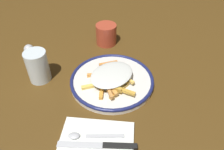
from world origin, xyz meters
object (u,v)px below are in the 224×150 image
(fries_heap, at_px, (112,77))
(spoon, at_px, (86,136))
(coffee_mug, at_px, (106,34))
(water_glass, at_px, (38,66))
(salt_shaker, at_px, (30,53))
(napkin, at_px, (97,147))
(plate, at_px, (112,80))
(knife, at_px, (104,145))

(fries_heap, xyz_separation_m, spoon, (-0.22, 0.03, -0.02))
(fries_heap, height_order, coffee_mug, coffee_mug)
(water_glass, xyz_separation_m, salt_shaker, (0.09, 0.08, -0.02))
(napkin, distance_m, salt_shaker, 0.47)
(plate, relative_size, salt_shaker, 3.99)
(napkin, height_order, knife, knife)
(water_glass, bearing_deg, plate, -85.45)
(napkin, height_order, water_glass, water_glass)
(fries_heap, bearing_deg, coffee_mug, 14.64)
(plate, xyz_separation_m, salt_shaker, (0.07, 0.33, 0.02))
(fries_heap, bearing_deg, salt_shaker, 75.52)
(fries_heap, xyz_separation_m, napkin, (-0.24, -0.00, -0.03))
(plate, relative_size, coffee_mug, 2.52)
(knife, relative_size, salt_shaker, 2.89)
(plate, relative_size, knife, 1.38)
(fries_heap, xyz_separation_m, salt_shaker, (0.09, 0.33, -0.00))
(coffee_mug, xyz_separation_m, salt_shaker, (-0.18, 0.27, -0.01))
(napkin, relative_size, knife, 0.94)
(napkin, bearing_deg, coffee_mug, 8.03)
(plate, height_order, fries_heap, fries_heap)
(fries_heap, relative_size, spoon, 1.30)
(plate, height_order, spoon, plate)
(plate, xyz_separation_m, water_glass, (-0.02, 0.26, 0.04))
(plate, distance_m, salt_shaker, 0.34)
(water_glass, distance_m, salt_shaker, 0.12)
(spoon, bearing_deg, plate, -7.38)
(spoon, bearing_deg, napkin, -122.39)
(fries_heap, height_order, napkin, fries_heap)
(napkin, relative_size, water_glass, 1.75)
(fries_heap, bearing_deg, spoon, 171.95)
(plate, distance_m, knife, 0.26)
(water_glass, bearing_deg, coffee_mug, -34.56)
(fries_heap, relative_size, water_glass, 1.76)
(napkin, relative_size, spoon, 1.30)
(fries_heap, distance_m, coffee_mug, 0.27)
(salt_shaker, bearing_deg, napkin, -134.47)
(fries_heap, bearing_deg, knife, -174.90)
(spoon, xyz_separation_m, salt_shaker, (0.31, 0.30, 0.02))
(napkin, xyz_separation_m, water_glass, (0.24, 0.26, 0.05))
(salt_shaker, bearing_deg, water_glass, -140.53)
(fries_heap, distance_m, spoon, 0.23)
(fries_heap, bearing_deg, water_glass, 91.89)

